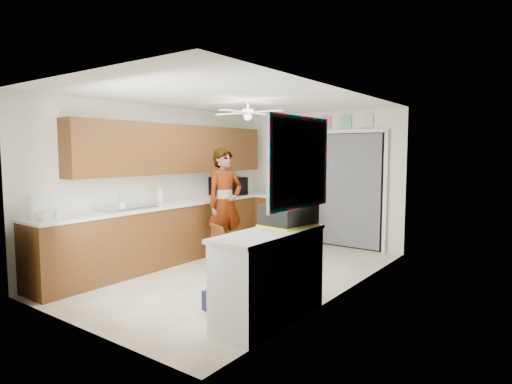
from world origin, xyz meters
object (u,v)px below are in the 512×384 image
Objects in this scene: cup at (41,216)px; navy_crate at (221,302)px; dog at (297,246)px; microwave at (228,186)px; man at (225,204)px; soap_bottle at (160,194)px; paper_towel_roll at (32,208)px; cardboard_box at (244,301)px; suitcase at (289,215)px.

navy_crate is (2.02, 0.92, -0.88)m from cup.
microwave is at bearing 153.68° from dog.
man is at bearing 79.00° from cup.
microwave is 1.58m from soap_bottle.
paper_towel_roll is at bearing -91.11° from soap_bottle.
cardboard_box is at bearing -122.93° from microwave.
microwave reaches higher than paper_towel_roll.
cup is 2.94m from suitcase.
paper_towel_roll reaches higher than suitcase.
suitcase is 1.07m from cardboard_box.
soap_bottle is at bearing 151.39° from man.
dog is (1.03, 0.59, -0.67)m from man.
dog reaches higher than cardboard_box.
dog is at bearing -84.06° from microwave.
dog is at bearing 64.81° from cup.
dog is (-0.67, 2.28, 0.11)m from cardboard_box.
paper_towel_roll is (-0.12, -3.58, -0.03)m from microwave.
cup is 0.22× the size of dog.
microwave is 3.58m from paper_towel_roll.
soap_bottle is at bearing 88.89° from paper_towel_roll.
cardboard_box is at bearing -21.43° from soap_bottle.
man is (0.53, 2.74, -0.08)m from cup.
navy_crate is at bearing -26.09° from soap_bottle.
microwave is 0.34× the size of man.
soap_bottle is 0.86× the size of navy_crate.
cardboard_box is 0.67× the size of dog.
man is 3.05× the size of dog.
paper_towel_roll is at bearing -135.92° from dog.
navy_crate is at bearing -149.30° from cardboard_box.
microwave is 3.57m from cardboard_box.
paper_towel_roll is 3.13m from suitcase.
cardboard_box is 0.22× the size of man.
navy_crate is 0.59× the size of dog.
paper_towel_roll is 2.85m from man.
soap_bottle is 2.35m from dog.
soap_bottle is 2.63m from navy_crate.
cup is (0.09, -3.58, -0.12)m from microwave.
dog is at bearing 100.61° from navy_crate.
cup is at bearing 0.00° from paper_towel_roll.
microwave is at bearing 91.45° from cup.
suitcase is at bearing -11.16° from soap_bottle.
navy_crate is 2.45m from dog.
cardboard_box is 2.38m from dog.
navy_crate is at bearing -97.17° from dog.
soap_bottle is 2.00m from paper_towel_roll.
cup is 3.76m from dog.
man reaches higher than paper_towel_roll.
cup reaches higher than cardboard_box.
dog reaches higher than navy_crate.
dog is at bearing 106.31° from cardboard_box.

